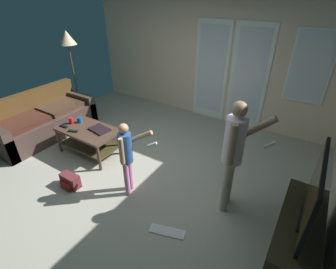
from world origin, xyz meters
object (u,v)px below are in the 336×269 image
at_px(leather_couch, 43,121).
at_px(laptop_closed, 100,129).
at_px(coffee_table, 89,135).
at_px(loose_keyboard, 167,231).
at_px(person_child, 127,153).
at_px(tv_remote_black, 64,126).
at_px(flat_screen_tv, 313,194).
at_px(person_adult, 234,150).
at_px(dvd_remote_slim, 73,131).
at_px(floor_lamp, 68,42).
at_px(cup_near_edge, 71,121).
at_px(backpack, 70,181).
at_px(cup_by_laptop, 80,120).
at_px(tv_stand, 296,236).

height_order(leather_couch, laptop_closed, leather_couch).
relative_size(coffee_table, loose_keyboard, 2.38).
height_order(coffee_table, person_child, person_child).
height_order(laptop_closed, tv_remote_black, laptop_closed).
height_order(leather_couch, flat_screen_tv, flat_screen_tv).
height_order(coffee_table, loose_keyboard, coffee_table).
xyz_separation_m(person_adult, laptop_closed, (-2.34, -0.00, -0.43)).
xyz_separation_m(coffee_table, laptop_closed, (0.20, 0.08, 0.15)).
bearing_deg(dvd_remote_slim, floor_lamp, 116.81).
xyz_separation_m(leather_couch, person_adult, (3.83, 0.13, 0.63)).
bearing_deg(laptop_closed, cup_near_edge, -162.59).
xyz_separation_m(coffee_table, cup_near_edge, (-0.40, -0.02, 0.19)).
bearing_deg(dvd_remote_slim, coffee_table, 33.99).
distance_m(cup_near_edge, dvd_remote_slim, 0.33).
bearing_deg(flat_screen_tv, loose_keyboard, -157.00).
height_order(backpack, laptop_closed, laptop_closed).
bearing_deg(leather_couch, person_adult, 1.90).
bearing_deg(cup_near_edge, flat_screen_tv, -2.10).
bearing_deg(flat_screen_tv, person_child, -173.42).
xyz_separation_m(person_adult, tv_remote_black, (-2.96, -0.26, -0.43)).
distance_m(person_child, backpack, 1.09).
bearing_deg(laptop_closed, cup_by_laptop, -172.95).
bearing_deg(cup_near_edge, floor_lamp, 136.50).
bearing_deg(backpack, coffee_table, 117.42).
distance_m(backpack, tv_remote_black, 1.12).
relative_size(backpack, laptop_closed, 0.84).
xyz_separation_m(tv_stand, loose_keyboard, (-1.34, -0.56, -0.24)).
relative_size(cup_by_laptop, dvd_remote_slim, 0.59).
height_order(flat_screen_tv, loose_keyboard, flat_screen_tv).
height_order(leather_couch, person_child, person_child).
height_order(flat_screen_tv, backpack, flat_screen_tv).
distance_m(floor_lamp, cup_by_laptop, 1.95).
bearing_deg(person_adult, tv_remote_black, -174.97).
relative_size(person_adult, cup_by_laptop, 15.60).
xyz_separation_m(person_adult, cup_near_edge, (-2.95, -0.10, -0.39)).
bearing_deg(flat_screen_tv, cup_near_edge, 177.90).
xyz_separation_m(flat_screen_tv, laptop_closed, (-3.23, 0.24, -0.37)).
relative_size(backpack, dvd_remote_slim, 1.78).
bearing_deg(flat_screen_tv, tv_stand, -64.91).
distance_m(person_adult, tv_remote_black, 3.00).
height_order(coffee_table, person_adult, person_adult).
xyz_separation_m(floor_lamp, cup_near_edge, (1.17, -1.11, -1.07)).
relative_size(leather_couch, tv_stand, 1.48).
bearing_deg(person_adult, person_child, -159.15).
height_order(person_adult, laptop_closed, person_adult).
distance_m(tv_stand, floor_lamp, 5.35).
relative_size(flat_screen_tv, loose_keyboard, 2.36).
xyz_separation_m(leather_couch, laptop_closed, (1.49, 0.12, 0.20)).
bearing_deg(tv_stand, dvd_remote_slim, -179.31).
xyz_separation_m(coffee_table, cup_by_laptop, (-0.31, 0.09, 0.18)).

